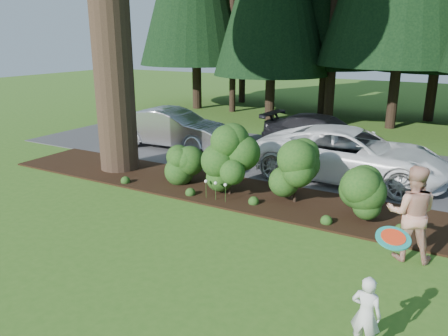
% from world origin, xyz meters
% --- Properties ---
extents(ground, '(80.00, 80.00, 0.00)m').
position_xyz_m(ground, '(0.00, 0.00, 0.00)').
color(ground, '#36631C').
rests_on(ground, ground).
extents(mulch_bed, '(16.00, 2.50, 0.05)m').
position_xyz_m(mulch_bed, '(0.00, 3.25, 0.03)').
color(mulch_bed, black).
rests_on(mulch_bed, ground).
extents(driveway, '(22.00, 6.00, 0.03)m').
position_xyz_m(driveway, '(0.00, 7.50, 0.01)').
color(driveway, '#38383A').
rests_on(driveway, ground).
extents(shrub_row, '(6.53, 1.60, 1.61)m').
position_xyz_m(shrub_row, '(0.77, 3.14, 0.81)').
color(shrub_row, '#1A4515').
rests_on(shrub_row, ground).
extents(lily_cluster, '(0.69, 0.09, 0.57)m').
position_xyz_m(lily_cluster, '(-0.30, 2.40, 0.50)').
color(lily_cluster, '#1A4515').
rests_on(lily_cluster, ground).
extents(car_silver_wagon, '(4.72, 1.97, 1.52)m').
position_xyz_m(car_silver_wagon, '(-4.84, 6.72, 0.79)').
color(car_silver_wagon, '#A9A9AD').
rests_on(car_silver_wagon, driveway).
extents(car_white_suv, '(5.75, 2.71, 1.59)m').
position_xyz_m(car_white_suv, '(2.33, 5.98, 0.82)').
color(car_white_suv, white).
rests_on(car_white_suv, driveway).
extents(car_dark_suv, '(4.91, 2.37, 1.38)m').
position_xyz_m(car_dark_suv, '(0.60, 8.86, 0.72)').
color(car_dark_suv, black).
rests_on(car_dark_suv, driveway).
extents(child, '(0.45, 0.32, 1.15)m').
position_xyz_m(child, '(4.46, -1.56, 0.58)').
color(child, silver).
rests_on(child, ground).
extents(adult, '(1.05, 0.88, 1.92)m').
position_xyz_m(adult, '(4.59, 1.59, 0.96)').
color(adult, '#B23D17').
rests_on(adult, ground).
extents(frisbee, '(0.46, 0.43, 0.21)m').
position_xyz_m(frisbee, '(4.68, -1.45, 1.73)').
color(frisbee, teal).
rests_on(frisbee, ground).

